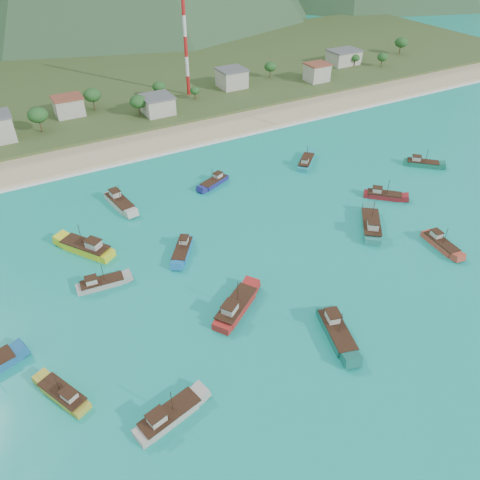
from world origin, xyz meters
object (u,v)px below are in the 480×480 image
boat_5 (422,164)px  boat_8 (101,284)px  boat_2 (440,244)px  boat_18 (169,416)px  boat_24 (236,308)px  boat_14 (371,226)px  boat_28 (87,248)px  boat_13 (183,250)px  boat_4 (120,203)px  boat_25 (306,162)px  boat_10 (64,395)px  boat_16 (336,332)px  boat_26 (383,196)px  radio_tower (185,36)px  boat_6 (214,182)px

boat_5 → boat_8: bearing=-43.2°
boat_2 → boat_18: 67.17m
boat_24 → boat_14: bearing=67.0°
boat_8 → boat_28: 12.13m
boat_13 → boat_18: size_ratio=0.85×
boat_4 → boat_8: bearing=57.2°
boat_24 → boat_25: bearing=98.1°
boat_5 → boat_28: 91.51m
boat_10 → boat_28: boat_28 is taller
boat_2 → boat_5: boat_5 is taller
boat_2 → boat_16: (-35.42, -9.28, 0.20)m
boat_24 → boat_26: boat_24 is taller
radio_tower → boat_18: radio_tower is taller
boat_2 → boat_16: bearing=21.1°
boat_8 → boat_24: size_ratio=0.80×
boat_6 → boat_10: bearing=110.3°
boat_18 → boat_2: bearing=85.2°
boat_4 → boat_18: boat_4 is taller
boat_24 → boat_18: bearing=-86.7°
radio_tower → boat_6: bearing=-108.3°
boat_13 → boat_24: bearing=129.8°
boat_5 → boat_14: size_ratio=0.73×
boat_8 → boat_14: size_ratio=0.77×
boat_13 → boat_28: bearing=5.6°
boat_28 → boat_24: bearing=-92.8°
boat_4 → boat_18: size_ratio=1.06×
boat_8 → boat_13: bearing=101.8°
boat_24 → boat_26: size_ratio=1.33×
boat_5 → boat_24: size_ratio=0.76×
boat_18 → boat_28: bearing=166.7°
boat_28 → boat_4: bearing=16.7°
boat_2 → boat_4: boat_4 is taller
boat_13 → boat_14: size_ratio=0.76×
boat_10 → boat_18: 16.53m
boat_10 → boat_25: 87.70m
boat_6 → boat_16: size_ratio=0.80×
boat_24 → boat_28: bearing=177.4°
boat_18 → boat_4: bearing=155.6°
boat_16 → boat_26: 49.14m
boat_14 → boat_24: 39.64m
boat_4 → boat_10: boat_4 is taller
boat_5 → boat_18: 99.07m
boat_18 → boat_25: 84.06m
radio_tower → boat_25: bearing=-83.8°
boat_14 → boat_28: size_ratio=1.00×
boat_6 → boat_26: size_ratio=1.07×
boat_10 → boat_13: (29.57, 23.97, 0.01)m
boat_13 → boat_25: 50.40m
boat_5 → boat_10: (-103.43, -28.02, -0.02)m
boat_16 → boat_24: boat_24 is taller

